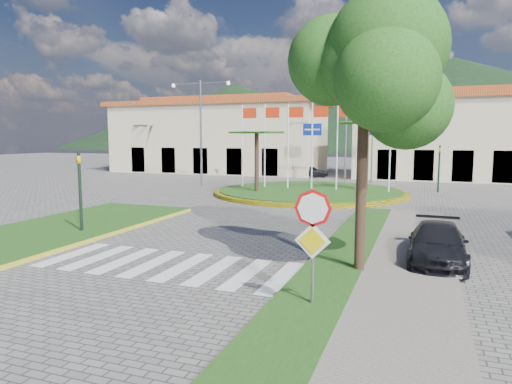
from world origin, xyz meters
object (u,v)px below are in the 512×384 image
(white_van, at_px, (237,169))
(car_dark_a, at_px, (311,171))
(roundabout_island, at_px, (310,191))
(car_dark_b, at_px, (432,174))
(deciduous_tree, at_px, (364,81))
(stop_sign, at_px, (313,230))
(car_side_right, at_px, (437,244))

(white_van, bearing_deg, car_dark_a, -100.47)
(roundabout_island, relative_size, white_van, 2.97)
(car_dark_a, height_order, car_dark_b, car_dark_b)
(deciduous_tree, bearing_deg, stop_sign, -101.18)
(white_van, bearing_deg, car_dark_b, -97.64)
(car_side_right, bearing_deg, deciduous_tree, -134.57)
(stop_sign, bearing_deg, car_dark_a, 103.50)
(white_van, relative_size, car_dark_b, 1.26)
(stop_sign, distance_m, white_van, 36.27)
(stop_sign, xyz_separation_m, white_van, (-15.48, 32.78, -1.20))
(deciduous_tree, relative_size, car_side_right, 1.70)
(car_dark_a, bearing_deg, white_van, 67.61)
(deciduous_tree, distance_m, white_van, 34.12)
(stop_sign, relative_size, car_side_right, 0.66)
(stop_sign, bearing_deg, white_van, 115.28)
(roundabout_island, bearing_deg, car_dark_a, 103.13)
(white_van, relative_size, car_side_right, 1.07)
(roundabout_island, height_order, stop_sign, roundabout_island)
(white_van, bearing_deg, car_side_right, -157.03)
(car_dark_b, bearing_deg, deciduous_tree, 163.19)
(roundabout_island, xyz_separation_m, car_side_right, (7.52, -15.00, 0.41))
(white_van, xyz_separation_m, car_side_right, (18.10, -27.74, -0.01))
(white_van, height_order, car_side_right, white_van)
(stop_sign, height_order, car_dark_b, stop_sign)
(roundabout_island, relative_size, car_dark_a, 3.92)
(car_dark_a, distance_m, car_dark_b, 10.74)
(white_van, distance_m, car_dark_b, 18.35)
(roundabout_island, bearing_deg, car_side_right, -63.39)
(roundabout_island, xyz_separation_m, deciduous_tree, (5.50, -17.00, 5.00))
(roundabout_island, relative_size, car_dark_b, 3.76)
(roundabout_island, xyz_separation_m, car_dark_a, (-2.96, 12.70, 0.37))
(roundabout_island, height_order, car_dark_b, roundabout_island)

